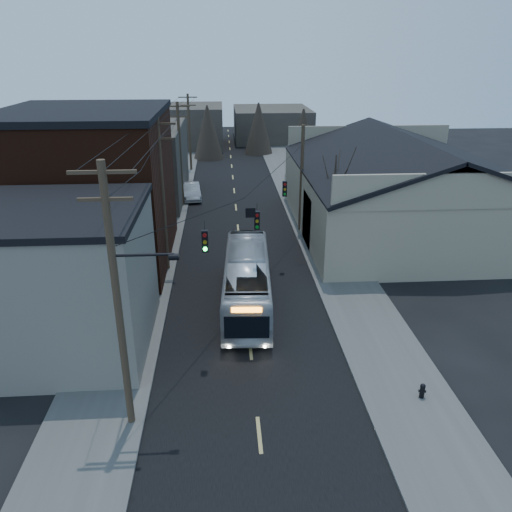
{
  "coord_description": "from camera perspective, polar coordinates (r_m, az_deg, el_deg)",
  "views": [
    {
      "loc": [
        -1.14,
        -13.04,
        13.72
      ],
      "look_at": [
        0.6,
        12.76,
        3.0
      ],
      "focal_mm": 35.0,
      "sensor_mm": 36.0,
      "label": 1
    }
  ],
  "objects": [
    {
      "name": "building_far_right",
      "position": [
        84.19,
        1.79,
        14.85
      ],
      "size": [
        12.0,
        14.0,
        5.0
      ],
      "primitive_type": "cube",
      "color": "#38312D",
      "rests_on": "ground"
    },
    {
      "name": "parked_car",
      "position": [
        50.11,
        -7.4,
        7.36
      ],
      "size": [
        2.2,
        4.84,
        1.54
      ],
      "primitive_type": "imported",
      "rotation": [
        0.0,
        0.0,
        0.12
      ],
      "color": "#9A9CA1",
      "rests_on": "ground"
    },
    {
      "name": "ground",
      "position": [
        18.96,
        0.86,
        -23.83
      ],
      "size": [
        160.0,
        160.0,
        0.0
      ],
      "primitive_type": "plane",
      "color": "black",
      "rests_on": "ground"
    },
    {
      "name": "utility_lines",
      "position": [
        38.25,
        -6.8,
        9.12
      ],
      "size": [
        11.24,
        45.28,
        10.5
      ],
      "color": "#382B1E",
      "rests_on": "ground"
    },
    {
      "name": "building_left_far",
      "position": [
        50.79,
        -13.47,
        10.3
      ],
      "size": [
        9.0,
        14.0,
        7.0
      ],
      "primitive_type": "cube",
      "color": "#38312D",
      "rests_on": "ground"
    },
    {
      "name": "bare_tree",
      "position": [
        35.39,
        8.82,
        5.63
      ],
      "size": [
        0.4,
        0.4,
        7.2
      ],
      "primitive_type": "cone",
      "color": "black",
      "rests_on": "ground"
    },
    {
      "name": "building_far_left",
      "position": [
        78.92,
        -7.59,
        14.53
      ],
      "size": [
        10.0,
        12.0,
        6.0
      ],
      "primitive_type": "cube",
      "color": "#38312D",
      "rests_on": "ground"
    },
    {
      "name": "bus",
      "position": [
        28.56,
        -1.04,
        -2.85
      ],
      "size": [
        3.05,
        10.79,
        2.97
      ],
      "primitive_type": "imported",
      "rotation": [
        0.0,
        0.0,
        3.09
      ],
      "color": "#ADB3BA",
      "rests_on": "ground"
    },
    {
      "name": "sidewalk_left",
      "position": [
        45.47,
        -10.48,
        4.66
      ],
      "size": [
        4.0,
        110.0,
        0.12
      ],
      "primitive_type": "cube",
      "color": "#474744",
      "rests_on": "ground"
    },
    {
      "name": "building_brick",
      "position": [
        35.3,
        -18.41,
        7.07
      ],
      "size": [
        10.0,
        12.0,
        10.0
      ],
      "primitive_type": "cube",
      "color": "black",
      "rests_on": "ground"
    },
    {
      "name": "building_clapboard",
      "position": [
        25.54,
        -21.44,
        -2.74
      ],
      "size": [
        8.0,
        8.0,
        7.0
      ],
      "primitive_type": "cube",
      "color": "#6C645A",
      "rests_on": "ground"
    },
    {
      "name": "sidewalk_right",
      "position": [
        45.8,
        5.95,
        5.04
      ],
      "size": [
        4.0,
        110.0,
        0.12
      ],
      "primitive_type": "cube",
      "color": "#474744",
      "rests_on": "ground"
    },
    {
      "name": "warehouse",
      "position": [
        42.05,
        16.04,
        6.44
      ],
      "size": [
        16.16,
        20.6,
        7.73
      ],
      "color": "gray",
      "rests_on": "ground"
    },
    {
      "name": "road_surface",
      "position": [
        45.19,
        -2.24,
        4.84
      ],
      "size": [
        9.0,
        110.0,
        0.02
      ],
      "primitive_type": "cube",
      "color": "black",
      "rests_on": "ground"
    },
    {
      "name": "fire_hydrant",
      "position": [
        22.81,
        18.48,
        -14.34
      ],
      "size": [
        0.32,
        0.23,
        0.67
      ],
      "rotation": [
        0.0,
        0.0,
        -0.23
      ],
      "color": "black",
      "rests_on": "sidewalk_right"
    }
  ]
}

